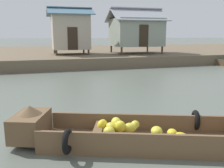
% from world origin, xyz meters
% --- Properties ---
extents(ground_plane, '(300.00, 300.00, 0.00)m').
position_xyz_m(ground_plane, '(0.00, 10.00, 0.00)').
color(ground_plane, '#596056').
extents(riverbank_strip, '(160.00, 20.00, 0.82)m').
position_xyz_m(riverbank_strip, '(0.00, 26.02, 0.41)').
color(riverbank_strip, brown).
rests_on(riverbank_strip, ground).
extents(banana_boat, '(5.72, 3.02, 0.88)m').
position_xyz_m(banana_boat, '(1.03, 4.05, 0.30)').
color(banana_boat, brown).
rests_on(banana_boat, ground).
extents(fishing_skiff_distant, '(1.64, 4.48, 0.84)m').
position_xyz_m(fishing_skiff_distant, '(13.34, 15.81, 0.31)').
color(fishing_skiff_distant, brown).
rests_on(fishing_skiff_distant, ground).
extents(stilt_house_left, '(3.71, 3.20, 3.89)m').
position_xyz_m(stilt_house_left, '(1.59, 20.40, 2.76)').
color(stilt_house_left, '#4C3826').
rests_on(stilt_house_left, riverbank_strip).
extents(stilt_house_mid_left, '(4.79, 3.90, 3.94)m').
position_xyz_m(stilt_house_mid_left, '(7.31, 19.83, 2.72)').
color(stilt_house_mid_left, '#4C3826').
rests_on(stilt_house_mid_left, riverbank_strip).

